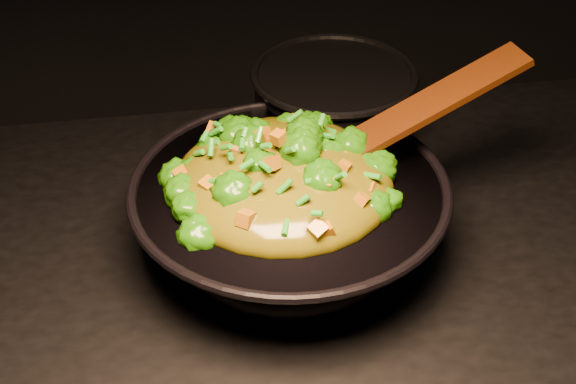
{
  "coord_description": "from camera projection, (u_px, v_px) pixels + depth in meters",
  "views": [
    {
      "loc": [
        -0.13,
        -0.61,
        1.54
      ],
      "look_at": [
        -0.01,
        0.11,
        0.98
      ],
      "focal_mm": 50.0,
      "sensor_mm": 36.0,
      "label": 1
    }
  ],
  "objects": [
    {
      "name": "spatula",
      "position": [
        402.0,
        120.0,
        0.92
      ],
      "size": [
        0.3,
        0.1,
        0.13
      ],
      "primitive_type": "cube",
      "rotation": [
        0.0,
        -0.38,
        0.18
      ],
      "color": "#341607",
      "rests_on": "wok"
    },
    {
      "name": "wok",
      "position": [
        289.0,
        221.0,
        0.94
      ],
      "size": [
        0.41,
        0.41,
        0.1
      ],
      "primitive_type": null,
      "rotation": [
        0.0,
        0.0,
        0.17
      ],
      "color": "black",
      "rests_on": "stovetop"
    },
    {
      "name": "back_pot",
      "position": [
        333.0,
        109.0,
        1.11
      ],
      "size": [
        0.24,
        0.24,
        0.12
      ],
      "primitive_type": "cylinder",
      "rotation": [
        0.0,
        0.0,
        -0.12
      ],
      "color": "black",
      "rests_on": "stovetop"
    },
    {
      "name": "stir_fry",
      "position": [
        283.0,
        154.0,
        0.88
      ],
      "size": [
        0.31,
        0.31,
        0.09
      ],
      "primitive_type": null,
      "rotation": [
        0.0,
        0.0,
        -0.26
      ],
      "color": "#226507",
      "rests_on": "wok"
    }
  ]
}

